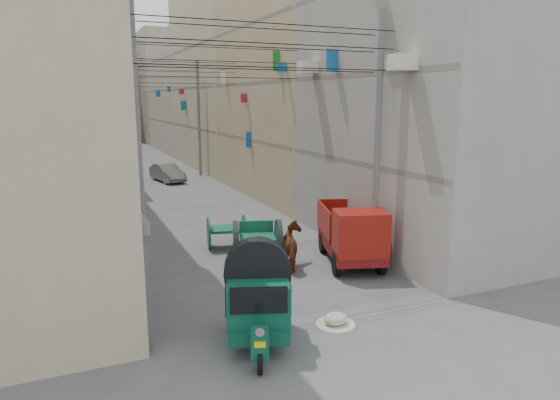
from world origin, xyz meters
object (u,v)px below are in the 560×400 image
mini_truck (354,238)px  distant_car_white (113,172)px  horse (294,247)px  distant_car_green (127,154)px  second_cart (227,231)px  distant_car_grey (167,173)px  tonga_cart (258,242)px  feed_sack (336,319)px  auto_rickshaw (258,296)px

mini_truck → distant_car_white: mini_truck is taller
horse → distant_car_green: 32.16m
second_cart → distant_car_grey: (0.93, 16.05, -0.06)m
tonga_cart → distant_car_grey: 18.36m
distant_car_white → distant_car_green: (2.23, 11.34, -0.02)m
second_cart → distant_car_grey: bearing=97.8°
distant_car_grey → distant_car_green: size_ratio=0.88×
second_cart → distant_car_green: (-0.11, 29.10, -0.06)m
tonga_cart → mini_truck: size_ratio=0.90×
tonga_cart → feed_sack: 4.93m
auto_rickshaw → feed_sack: 2.24m
auto_rickshaw → second_cart: 7.42m
auto_rickshaw → distant_car_grey: bearing=103.4°
mini_truck → horse: (-1.83, 0.64, -0.26)m
second_cart → distant_car_grey: size_ratio=0.45×
auto_rickshaw → tonga_cart: size_ratio=0.76×
distant_car_green → distant_car_grey: bearing=96.1°
second_cart → tonga_cart: bearing=-70.6°
second_cart → distant_car_white: 17.91m
auto_rickshaw → distant_car_green: bearing=107.2°
feed_sack → horse: bearing=78.8°
second_cart → horse: (1.31, -3.02, 0.07)m
tonga_cart → horse: (0.98, -0.73, -0.07)m
tonga_cart → distant_car_grey: (0.60, 18.35, -0.20)m
feed_sack → tonga_cart: bearing=91.8°
second_cart → distant_car_grey: 16.08m
distant_car_green → second_cart: bearing=91.7°
tonga_cart → distant_car_white: (-2.67, 20.06, -0.18)m
auto_rickshaw → feed_sack: (2.03, 0.06, -0.93)m
auto_rickshaw → feed_sack: size_ratio=4.50×
distant_car_white → auto_rickshaw: bearing=101.6°
auto_rickshaw → second_cart: size_ratio=1.70×
tonga_cart → distant_car_green: tonga_cart is taller
auto_rickshaw → second_cart: (1.55, 7.24, -0.43)m
horse → distant_car_green: (-1.42, 32.13, -0.13)m
tonga_cart → distant_car_white: 20.24m
mini_truck → horse: bearing=179.0°
tonga_cart → feed_sack: bearing=-71.4°
auto_rickshaw → feed_sack: auto_rickshaw is taller
horse → distant_car_white: size_ratio=0.47×
tonga_cart → mini_truck: mini_truck is taller
mini_truck → distant_car_green: mini_truck is taller
mini_truck → second_cart: size_ratio=2.49×
mini_truck → distant_car_grey: mini_truck is taller
auto_rickshaw → mini_truck: mini_truck is taller
mini_truck → distant_car_grey: (-2.21, 19.72, -0.39)m
mini_truck → auto_rickshaw: bearing=-124.5°
auto_rickshaw → distant_car_green: 36.38m
tonga_cart → distant_car_grey: size_ratio=1.00×
tonga_cart → auto_rickshaw: bearing=-94.0°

